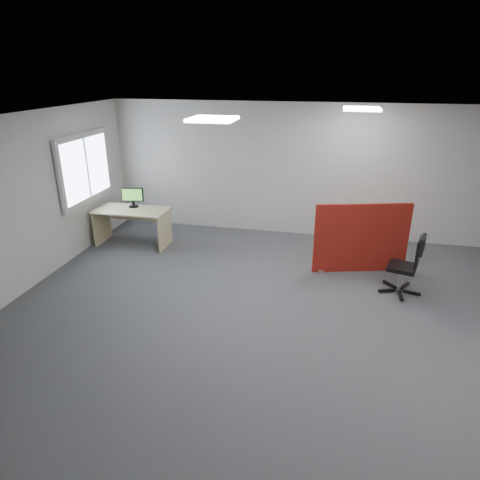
% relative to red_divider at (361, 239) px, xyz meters
% --- Properties ---
extents(floor, '(9.00, 9.00, 0.00)m').
position_rel_red_divider_xyz_m(floor, '(-0.68, -1.89, -0.60)').
color(floor, '#515459').
rests_on(floor, ground).
extents(ceiling, '(9.00, 7.00, 0.02)m').
position_rel_red_divider_xyz_m(ceiling, '(-0.68, -1.89, 2.10)').
color(ceiling, white).
rests_on(ceiling, wall_back).
extents(wall_back, '(9.00, 0.02, 2.70)m').
position_rel_red_divider_xyz_m(wall_back, '(-0.68, 1.61, 0.75)').
color(wall_back, silver).
rests_on(wall_back, floor).
extents(wall_front, '(9.00, 0.02, 2.70)m').
position_rel_red_divider_xyz_m(wall_front, '(-0.68, -5.39, 0.75)').
color(wall_front, silver).
rests_on(wall_front, floor).
extents(wall_left, '(0.02, 7.00, 2.70)m').
position_rel_red_divider_xyz_m(wall_left, '(-5.18, -1.89, 0.75)').
color(wall_left, silver).
rests_on(wall_left, floor).
extents(window, '(0.06, 1.70, 1.30)m').
position_rel_red_divider_xyz_m(window, '(-5.12, 0.11, 0.95)').
color(window, white).
rests_on(window, wall_left).
extents(ceiling_lights, '(4.10, 4.10, 0.04)m').
position_rel_red_divider_xyz_m(ceiling_lights, '(-0.35, -1.22, 2.07)').
color(ceiling_lights, white).
rests_on(ceiling_lights, ceiling).
extents(red_divider, '(1.59, 0.48, 1.22)m').
position_rel_red_divider_xyz_m(red_divider, '(0.00, 0.00, 0.00)').
color(red_divider, maroon).
rests_on(red_divider, floor).
extents(second_desk, '(1.41, 0.71, 0.73)m').
position_rel_red_divider_xyz_m(second_desk, '(-4.36, 0.33, -0.06)').
color(second_desk, '#D6C389').
rests_on(second_desk, floor).
extents(monitor_second, '(0.43, 0.19, 0.39)m').
position_rel_red_divider_xyz_m(monitor_second, '(-4.39, 0.46, 0.34)').
color(monitor_second, black).
rests_on(monitor_second, second_desk).
extents(office_chair, '(0.64, 0.62, 0.97)m').
position_rel_red_divider_xyz_m(office_chair, '(0.70, -0.67, -0.05)').
color(office_chair, black).
rests_on(office_chair, floor).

